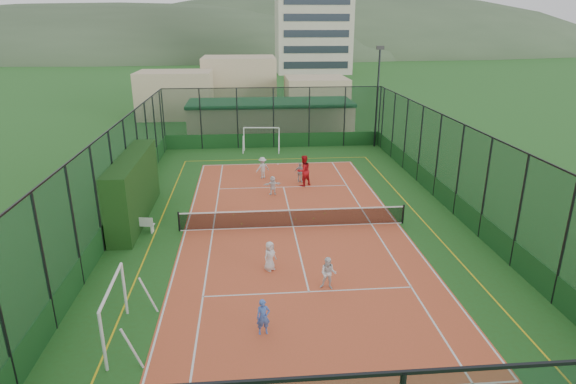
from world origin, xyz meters
name	(u,v)px	position (x,y,z in m)	size (l,w,h in m)	color
ground	(293,227)	(0.00, 0.00, 0.00)	(300.00, 300.00, 0.00)	#28571D
court_slab	(293,227)	(0.00, 0.00, 0.01)	(11.17, 23.97, 0.01)	#BF552A
tennis_net	(293,217)	(0.00, 0.00, 0.53)	(11.67, 0.12, 1.06)	black
perimeter_fence	(293,181)	(0.00, 0.00, 2.50)	(18.12, 34.12, 5.00)	black
floodlight_ne	(377,98)	(8.60, 16.60, 4.12)	(0.60, 0.26, 8.25)	black
clubhouse	(270,118)	(0.00, 22.00, 1.57)	(15.20, 7.20, 3.15)	tan
distant_hills	(251,54)	(0.00, 150.00, 0.00)	(200.00, 60.00, 24.00)	#384C33
hedge_left	(134,188)	(-8.30, 1.93, 1.72)	(1.18, 7.85, 3.44)	black
white_bench	(139,224)	(-7.80, 0.05, 0.44)	(1.57, 0.43, 0.88)	white
futsal_goal_near	(115,313)	(-6.72, -8.80, 1.01)	(0.91, 3.14, 2.03)	white
futsal_goal_far	(262,139)	(-1.06, 15.90, 0.96)	(2.98, 0.87, 1.92)	white
child_near_left	(270,256)	(-1.43, -4.48, 0.66)	(0.64, 0.41, 1.30)	silver
child_near_mid	(263,317)	(-1.88, -8.90, 0.65)	(0.47, 0.31, 1.28)	#486ECE
child_near_right	(328,273)	(0.78, -6.20, 0.68)	(0.65, 0.51, 1.34)	white
child_far_left	(263,168)	(-1.26, 8.41, 0.74)	(0.95, 0.54, 1.47)	silver
child_far_right	(300,173)	(1.18, 7.33, 0.67)	(0.77, 0.32, 1.32)	silver
child_far_back	(273,185)	(-0.77, 5.07, 0.60)	(1.09, 0.35, 1.17)	white
coach	(304,171)	(1.32, 6.62, 1.01)	(0.98, 0.76, 2.01)	red
tennis_balls	(282,218)	(-0.49, 1.18, 0.04)	(5.10, 1.35, 0.07)	#CCE033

